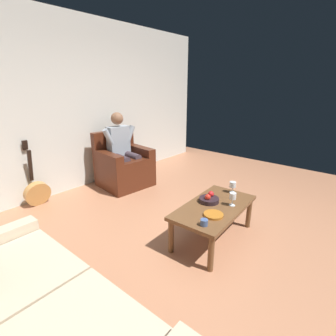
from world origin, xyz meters
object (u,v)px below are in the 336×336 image
Objects in this scene: person_seated at (123,147)px; couch at (24,335)px; decorative_dish at (213,215)px; armchair at (124,167)px; guitar at (37,191)px; wine_glass_near at (233,185)px; coffee_table at (214,210)px; candle_jar at (204,222)px; fruit_bowl at (209,199)px; wine_glass_far at (233,197)px.

person_seated is 0.69× the size of couch.
decorative_dish is at bearing 80.08° from person_seated.
armchair is 0.97× the size of guitar.
couch is 1.81m from decorative_dish.
wine_glass_near is at bearing -169.20° from decorative_dish.
person_seated is 1.14× the size of coffee_table.
candle_jar is (0.90, 0.16, -0.07)m from wine_glass_near.
wine_glass_near reaches higher than fruit_bowl.
person_seated is 8.95× the size of wine_glass_near.
candle_jar is at bearing -1.15° from wine_glass_far.
armchair is 12.90× the size of candle_jar.
couch is 25.38× the size of candle_jar.
coffee_table is at bearing 111.16° from guitar.
candle_jar is (-0.52, 2.58, 0.24)m from guitar.
wine_glass_near is (-0.05, 2.06, 0.18)m from armchair.
coffee_table is (0.41, 2.08, -0.33)m from person_seated.
couch is at bearing -2.15° from wine_glass_near.
person_seated is 2.07m from wine_glass_near.
wine_glass_far is at bearing 88.78° from armchair.
decorative_dish is (-1.79, 0.22, 0.12)m from couch.
fruit_bowl is (-0.05, -0.10, 0.09)m from coffee_table.
fruit_bowl is (0.42, -0.08, -0.06)m from wine_glass_near.
wine_glass_far is at bearing 178.85° from candle_jar.
wine_glass_far is 2.10× the size of candle_jar.
wine_glass_far reaches higher than coffee_table.
armchair is 2.26m from wine_glass_far.
fruit_bowl is at bearing 85.42° from armchair.
couch is 13.07× the size of wine_glass_near.
armchair reaches higher than candle_jar.
person_seated is 2.14m from coffee_table.
fruit_bowl is at bearing 88.50° from couch.
couch is at bearing -0.29° from fruit_bowl.
decorative_dish is (0.25, 0.21, -0.02)m from fruit_bowl.
armchair is 3.12m from couch.
guitar reaches higher than decorative_dish.
candle_jar is (0.84, 2.21, -0.24)m from person_seated.
couch is 1.66× the size of coffee_table.
decorative_dish is (0.67, 0.13, -0.09)m from wine_glass_near.
couch is 1.91× the size of guitar.
guitar is 2.65m from candle_jar.
coffee_table is 5.50× the size of decorative_dish.
wine_glass_near is (-0.47, -0.02, 0.16)m from coffee_table.
coffee_table is 0.26m from wine_glass_far.
person_seated is 2.02m from fruit_bowl.
person_seated is at bearing -101.28° from coffee_table.
fruit_bowl is at bearing -115.55° from coffee_table.
guitar is at bearing -59.79° from wine_glass_near.
wine_glass_far is at bearing 88.78° from person_seated.
wine_glass_near reaches higher than decorative_dish.
person_seated is 2.25m from wine_glass_far.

